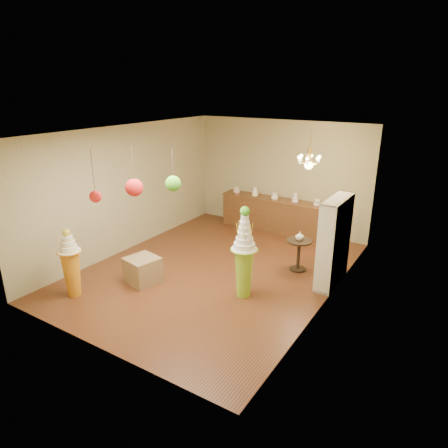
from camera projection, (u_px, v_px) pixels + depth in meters
The scene contains 17 objects.
floor at pixel (215, 270), 8.79m from camera, with size 6.50×6.50×0.00m, color #542B16.
ceiling at pixel (214, 131), 7.79m from camera, with size 6.50×6.50×0.00m, color white.
wall_back at pixel (280, 176), 10.89m from camera, with size 5.00×0.04×3.00m, color tan.
wall_front at pixel (89, 260), 5.70m from camera, with size 5.00×0.04×3.00m, color tan.
wall_left at pixel (127, 189), 9.55m from camera, with size 0.04×6.50×3.00m, color tan.
wall_right at pixel (332, 226), 7.04m from camera, with size 0.04×6.50×3.00m, color tan.
pedestal_green at pixel (244, 261), 7.50m from camera, with size 0.60×0.60×1.80m.
pedestal_orange at pixel (71, 268), 7.58m from camera, with size 0.50×0.50×1.36m.
burlap_riser at pixel (143, 270), 8.17m from camera, with size 0.60×0.60×0.54m, color olive.
sideboard at pixel (274, 214), 11.00m from camera, with size 3.04×0.54×1.16m.
shelving_unit at pixel (334, 242), 7.96m from camera, with size 0.33×1.20×1.80m.
round_table at pixel (299, 251), 8.66m from camera, with size 0.65×0.65×0.70m.
vase at pixel (300, 236), 8.55m from camera, with size 0.18×0.18×0.19m, color beige.
pom_red_left at pixel (134, 188), 6.58m from camera, with size 0.30×0.30×0.89m.
pom_green_mid at pixel (173, 183), 6.38m from camera, with size 0.25×0.25×0.76m.
pom_red_right at pixel (95, 196), 5.88m from camera, with size 0.18×0.18×0.78m.
chandelier at pixel (309, 163), 8.43m from camera, with size 0.67×0.67×0.85m.
Camera 1 is at (4.40, -6.63, 3.88)m, focal length 32.00 mm.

